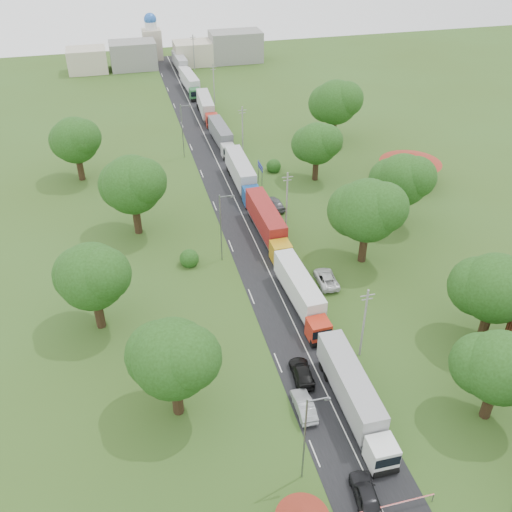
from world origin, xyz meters
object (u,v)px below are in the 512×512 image
object	(u,v)px
car_lane_front	(366,494)
car_lane_mid	(304,406)
truck_0	(354,395)
boom_barrier	(369,511)
info_sign	(260,170)

from	to	relation	value
car_lane_front	car_lane_mid	world-z (taller)	car_lane_front
truck_0	car_lane_mid	size ratio (longest dim) A/B	3.30
boom_barrier	car_lane_front	xyz separation A→B (m)	(0.36, 1.51, -0.07)
truck_0	car_lane_front	world-z (taller)	truck_0
car_lane_mid	info_sign	bearing A→B (deg)	-98.36
boom_barrier	car_lane_front	distance (m)	1.56
boom_barrier	car_lane_mid	world-z (taller)	car_lane_mid
car_lane_mid	boom_barrier	bearing A→B (deg)	99.13
boom_barrier	truck_0	xyz separation A→B (m)	(3.02, 10.91, 1.33)
boom_barrier	car_lane_mid	distance (m)	12.11
boom_barrier	info_sign	bearing A→B (deg)	83.76
info_sign	car_lane_mid	size ratio (longest dim) A/B	0.89
truck_0	car_lane_front	bearing A→B (deg)	-105.83
truck_0	car_lane_mid	bearing A→B (deg)	166.83
car_lane_mid	car_lane_front	bearing A→B (deg)	102.13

